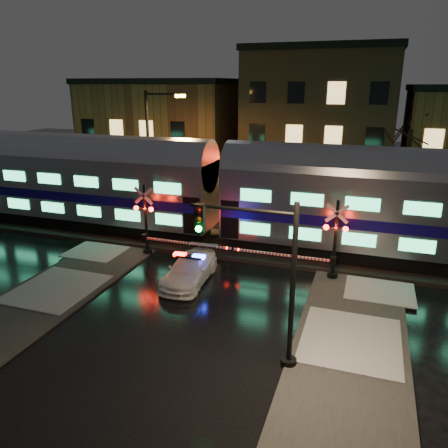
{
  "coord_description": "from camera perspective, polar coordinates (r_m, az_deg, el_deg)",
  "views": [
    {
      "loc": [
        6.58,
        -17.62,
        9.04
      ],
      "look_at": [
        -0.27,
        2.5,
        2.2
      ],
      "focal_mm": 35.0,
      "sensor_mm": 36.0,
      "label": 1
    }
  ],
  "objects": [
    {
      "name": "building_left",
      "position": [
        44.43,
        -7.62,
        11.82
      ],
      "size": [
        14.0,
        10.0,
        9.0
      ],
      "primitive_type": "cube",
      "color": "brown",
      "rests_on": "ground"
    },
    {
      "name": "building_mid",
      "position": [
        40.51,
        12.57,
        12.77
      ],
      "size": [
        12.0,
        11.0,
        11.5
      ],
      "primitive_type": "cube",
      "color": "brown",
      "rests_on": "ground"
    },
    {
      "name": "ground",
      "position": [
        20.87,
        -1.52,
        -7.84
      ],
      "size": [
        120.0,
        120.0,
        0.0
      ],
      "primitive_type": "plane",
      "color": "black",
      "rests_on": "ground"
    },
    {
      "name": "ballast",
      "position": [
        25.19,
        2.42,
        -2.92
      ],
      "size": [
        90.0,
        4.2,
        0.24
      ],
      "primitive_type": "cube",
      "color": "black",
      "rests_on": "ground"
    },
    {
      "name": "streetlight",
      "position": [
        30.45,
        -9.35,
        9.93
      ],
      "size": [
        2.88,
        0.3,
        8.63
      ],
      "color": "black",
      "rests_on": "ground"
    },
    {
      "name": "crossing_signal_left",
      "position": [
        23.9,
        -9.47,
        -0.44
      ],
      "size": [
        5.62,
        0.65,
        3.98
      ],
      "color": "black",
      "rests_on": "ground"
    },
    {
      "name": "police_car",
      "position": [
        20.9,
        -4.5,
        -5.93
      ],
      "size": [
        1.96,
        4.42,
        1.41
      ],
      "rotation": [
        0.0,
        0.0,
        0.05
      ],
      "color": "white",
      "rests_on": "ground"
    },
    {
      "name": "train",
      "position": [
        24.63,
        -0.58,
        4.57
      ],
      "size": [
        51.0,
        3.12,
        5.92
      ],
      "color": "black",
      "rests_on": "ballast"
    },
    {
      "name": "crossing_signal_right",
      "position": [
        21.32,
        13.24,
        -3.0
      ],
      "size": [
        5.57,
        0.65,
        3.94
      ],
      "color": "black",
      "rests_on": "ground"
    },
    {
      "name": "sidewalk_right",
      "position": [
        14.68,
        15.49,
        -20.62
      ],
      "size": [
        4.0,
        20.0,
        0.12
      ],
      "primitive_type": "cube",
      "color": "#2D2D2D",
      "rests_on": "ground"
    },
    {
      "name": "traffic_light",
      "position": [
        14.14,
        5.36,
        -7.38
      ],
      "size": [
        3.69,
        0.68,
        5.7
      ],
      "rotation": [
        0.0,
        0.0,
        -0.09
      ],
      "color": "black",
      "rests_on": "ground"
    },
    {
      "name": "sidewalk_left",
      "position": [
        19.67,
        -26.62,
        -11.4
      ],
      "size": [
        4.0,
        20.0,
        0.12
      ],
      "primitive_type": "cube",
      "color": "#2D2D2D",
      "rests_on": "ground"
    }
  ]
}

